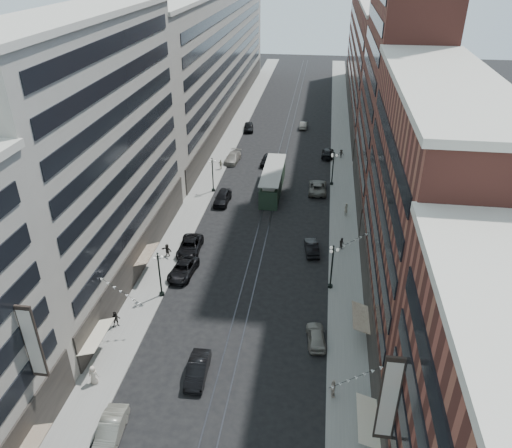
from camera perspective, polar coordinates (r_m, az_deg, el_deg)
The scene contains 36 objects.
ground at distance 82.05m, azimuth 2.17°, elevation 4.82°, with size 220.00×220.00×0.00m, color black.
sidewalk_west at distance 92.70m, azimuth -4.01°, elevation 7.77°, with size 4.00×180.00×0.15m, color gray.
sidewalk_east at distance 90.98m, azimuth 9.79°, elevation 6.98°, with size 4.00×180.00×0.15m, color gray.
rail_west at distance 91.26m, azimuth 2.39°, elevation 7.42°, with size 0.12×180.00×0.02m, color #2D2D33.
rail_east at distance 91.15m, azimuth 3.27°, elevation 7.37°, with size 0.12×180.00×0.02m, color #2D2D33.
building_west_mid at distance 56.78m, azimuth -18.04°, elevation 7.27°, with size 8.00×36.00×28.00m, color gray.
building_west_far at distance 114.91m, azimuth -4.64°, elevation 18.67°, with size 8.00×90.00×26.00m, color gray.
building_east_mid at distance 48.70m, azimuth 18.63°, elevation 0.88°, with size 8.00×30.00×24.00m, color brown.
building_east_tower at distance 72.23m, azimuth 16.38°, elevation 17.86°, with size 8.00×26.00×42.00m, color brown.
building_east_far at distance 121.77m, azimuth 13.04°, elevation 18.18°, with size 8.00×72.00×24.00m, color brown.
lamppost_sw_far at distance 54.87m, azimuth -10.97°, elevation -5.51°, with size 1.03×1.14×5.52m.
lamppost_sw_mid at distance 77.65m, azimuth -4.98°, elevation 5.76°, with size 1.03×1.14×5.52m.
lamppost_se_far at distance 55.71m, azimuth 8.68°, elevation -4.70°, with size 1.03×1.14×5.52m.
lamppost_se_mid at distance 80.53m, azimuth 8.78°, elevation 6.40°, with size 1.03×1.14×5.52m.
streetcar at distance 78.15m, azimuth 1.93°, elevation 4.91°, with size 2.97×13.42×3.71m.
car_1 at distance 43.61m, azimuth -16.31°, elevation -21.74°, with size 1.70×4.87×1.60m, color gray.
car_2 at distance 59.21m, azimuth -8.33°, elevation -5.14°, with size 2.51×5.45×1.51m, color black.
car_4 at distance 49.96m, azimuth 6.88°, elevation -12.61°, with size 1.72×4.29×1.46m, color gray.
car_5 at distance 46.65m, azimuth -6.69°, elevation -16.21°, with size 1.68×4.81×1.59m, color black.
pedestrian_1 at distance 47.68m, azimuth -18.10°, elevation -16.06°, with size 0.92×0.50×1.89m, color beige.
pedestrian_2 at distance 52.94m, azimuth -15.71°, elevation -10.43°, with size 0.86×0.47×1.78m, color black.
pedestrian_4 at distance 44.95m, azimuth 8.80°, elevation -18.08°, with size 1.09×0.50×1.87m, color #BFAF9E.
car_7 at distance 63.30m, azimuth -7.57°, elevation -2.56°, with size 2.66×5.76×1.60m, color black.
car_8 at distance 89.86m, azimuth -2.68°, elevation 7.59°, with size 2.21×5.45×1.58m, color gray.
car_9 at distance 105.90m, azimuth -0.85°, elevation 11.03°, with size 1.93×4.80×1.63m, color black.
car_10 at distance 63.12m, azimuth 6.38°, elevation -2.64°, with size 1.58×4.52×1.49m, color black.
car_11 at distance 78.92m, azimuth 7.04°, elevation 4.23°, with size 2.70×5.86×1.63m, color #636158.
car_12 at distance 92.96m, azimuth 8.20°, elevation 8.04°, with size 2.07×5.10×1.48m, color black.
car_13 at distance 88.64m, azimuth 1.25°, elevation 7.32°, with size 1.91×4.74×1.62m, color black.
car_14 at distance 107.97m, azimuth 5.46°, elevation 11.20°, with size 1.47×4.21×1.39m, color slate.
pedestrian_5 at distance 62.66m, azimuth -10.11°, elevation -2.95°, with size 1.54×0.44×1.66m, color black.
pedestrian_6 at distance 86.51m, azimuth -4.04°, elevation 6.81°, with size 0.99×0.45×1.69m, color #B8B399.
pedestrian_7 at distance 64.19m, azimuth 9.76°, elevation -2.16°, with size 0.73×0.40×1.50m, color black.
pedestrian_8 at distance 72.03m, azimuth 10.24°, elevation 1.67°, with size 0.71×0.46×1.94m, color #A09784.
pedestrian_9 at distance 92.49m, azimuth 9.69°, elevation 7.93°, with size 0.99×0.41×1.54m, color black.
car_extra_0 at distance 74.94m, azimuth -3.86°, elevation 3.04°, with size 2.10×5.23×1.78m, color black.
Camera 1 is at (7.15, -14.38, 33.88)m, focal length 35.00 mm.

